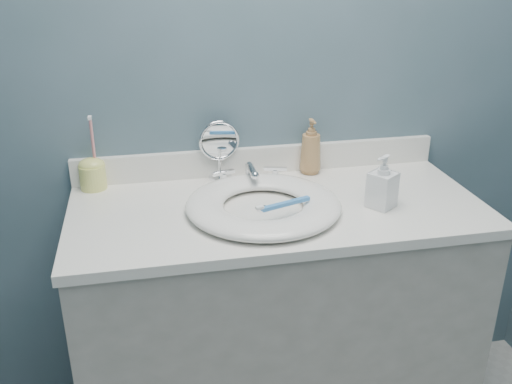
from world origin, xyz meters
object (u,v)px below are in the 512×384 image
object	(u,v)px
soap_bottle_clear	(383,182)
toothbrush_holder	(92,172)
makeup_mirror	(219,147)
soap_bottle_amber	(311,147)

from	to	relation	value
soap_bottle_clear	toothbrush_holder	bearing A→B (deg)	-146.29
makeup_mirror	soap_bottle_amber	bearing A→B (deg)	-6.29
makeup_mirror	soap_bottle_clear	bearing A→B (deg)	-40.22
makeup_mirror	soap_bottle_amber	xyz separation A→B (m)	(0.30, -0.01, -0.02)
soap_bottle_clear	toothbrush_holder	world-z (taller)	toothbrush_holder
toothbrush_holder	soap_bottle_amber	bearing A→B (deg)	-0.52
soap_bottle_clear	soap_bottle_amber	bearing A→B (deg)	166.78
soap_bottle_clear	toothbrush_holder	size ratio (longest dim) A/B	0.67
makeup_mirror	toothbrush_holder	bearing A→B (deg)	176.35
soap_bottle_amber	toothbrush_holder	distance (m)	0.71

